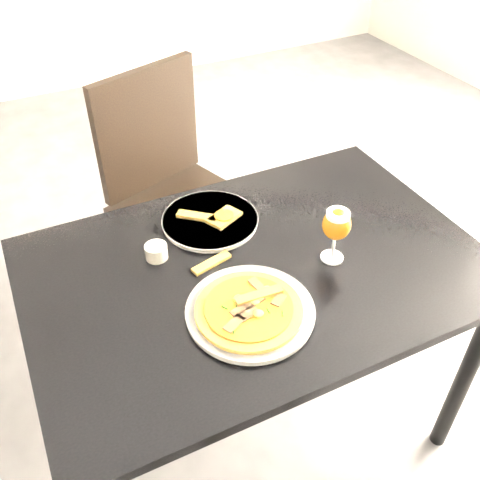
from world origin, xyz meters
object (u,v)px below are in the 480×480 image
dining_table (256,288)px  beer_glass (337,225)px  chair_far (176,193)px  pizza (249,309)px

dining_table → beer_glass: bearing=-18.4°
chair_far → beer_glass: size_ratio=6.33×
pizza → chair_far: bearing=81.6°
dining_table → pizza: size_ratio=4.73×
dining_table → chair_far: (0.02, 0.69, -0.11)m
pizza → beer_glass: size_ratio=1.63×
dining_table → beer_glass: size_ratio=7.73×
dining_table → chair_far: chair_far is taller
pizza → beer_glass: beer_glass is taller
dining_table → chair_far: 0.70m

